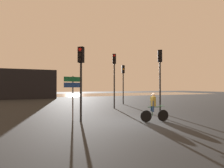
# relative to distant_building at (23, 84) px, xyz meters

# --- Properties ---
(ground_plane) EXTENTS (120.00, 120.00, 0.00)m
(ground_plane) POSITION_rel_distant_building_xyz_m (8.02, -23.86, -2.38)
(ground_plane) COLOR black
(water_strip) EXTENTS (80.00, 16.00, 0.01)m
(water_strip) POSITION_rel_distant_building_xyz_m (8.02, 10.00, -2.38)
(water_strip) COLOR gray
(water_strip) RESTS_ON ground
(distant_building) EXTENTS (10.43, 4.00, 4.77)m
(distant_building) POSITION_rel_distant_building_xyz_m (0.00, 0.00, 0.00)
(distant_building) COLOR black
(distant_building) RESTS_ON ground
(traffic_light_near_right) EXTENTS (0.40, 0.42, 4.73)m
(traffic_light_near_right) POSITION_rel_distant_building_xyz_m (11.30, -21.61, 0.89)
(traffic_light_near_right) COLOR black
(traffic_light_near_right) RESTS_ON ground
(traffic_light_far_right) EXTENTS (0.38, 0.40, 4.41)m
(traffic_light_far_right) POSITION_rel_distant_building_xyz_m (11.57, -14.55, 0.68)
(traffic_light_far_right) COLOR black
(traffic_light_far_right) RESTS_ON ground
(traffic_light_center) EXTENTS (0.39, 0.40, 4.98)m
(traffic_light_center) POSITION_rel_distant_building_xyz_m (9.19, -17.71, 1.05)
(traffic_light_center) COLOR black
(traffic_light_center) RESTS_ON ground
(traffic_light_near_left) EXTENTS (0.41, 0.42, 4.25)m
(traffic_light_near_left) POSITION_rel_distant_building_xyz_m (5.15, -22.57, 0.58)
(traffic_light_near_left) COLOR black
(traffic_light_near_left) RESTS_ON ground
(direction_sign_post) EXTENTS (1.09, 0.24, 2.60)m
(direction_sign_post) POSITION_rel_distant_building_xyz_m (4.78, -22.11, -0.59)
(direction_sign_post) COLOR slate
(direction_sign_post) RESTS_ON ground
(cyclist) EXTENTS (1.70, 0.47, 1.62)m
(cyclist) POSITION_rel_distant_building_xyz_m (8.95, -24.17, -1.56)
(cyclist) COLOR black
(cyclist) RESTS_ON ground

